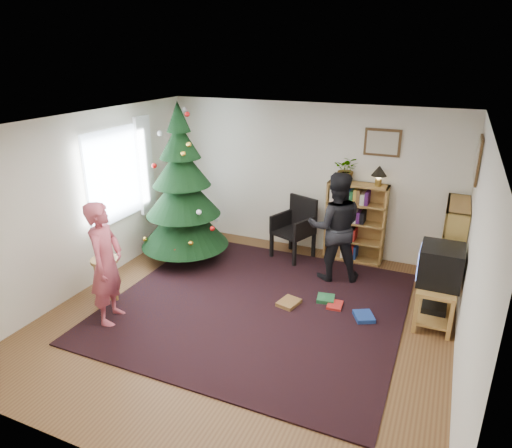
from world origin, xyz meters
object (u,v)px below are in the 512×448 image
at_px(picture_right, 479,160).
at_px(stool, 106,268).
at_px(bookshelf_right, 452,246).
at_px(potted_plant, 347,169).
at_px(picture_back, 382,142).
at_px(bookshelf_back, 355,221).
at_px(person_standing, 106,264).
at_px(person_by_chair, 335,227).
at_px(christmas_tree, 183,198).
at_px(tv_stand, 435,298).
at_px(table_lamp, 379,172).
at_px(crt_tv, 441,265).
at_px(armchair, 295,225).

xyz_separation_m(picture_right, stool, (-4.45, -2.11, -1.47)).
height_order(bookshelf_right, potted_plant, potted_plant).
bearing_deg(stool, picture_back, 42.20).
distance_m(bookshelf_back, potted_plant, 0.87).
bearing_deg(person_standing, potted_plant, -52.29).
distance_m(stool, person_by_chair, 3.31).
bearing_deg(picture_back, person_standing, -130.24).
xyz_separation_m(christmas_tree, tv_stand, (3.90, -0.32, -0.75)).
height_order(christmas_tree, stool, christmas_tree).
distance_m(picture_right, tv_stand, 1.86).
bearing_deg(bookshelf_right, christmas_tree, 99.90).
height_order(christmas_tree, potted_plant, christmas_tree).
xyz_separation_m(potted_plant, table_lamp, (0.50, 0.00, 0.00)).
bearing_deg(person_by_chair, crt_tv, 136.18).
distance_m(picture_right, potted_plant, 1.95).
height_order(picture_back, tv_stand, picture_back).
bearing_deg(picture_back, bookshelf_back, -154.75).
height_order(bookshelf_back, stool, bookshelf_back).
bearing_deg(person_standing, christmas_tree, -13.37).
distance_m(tv_stand, stool, 4.38).
relative_size(picture_right, stool, 0.96).
xyz_separation_m(christmas_tree, bookshelf_right, (4.02, 0.70, -0.41)).
xyz_separation_m(bookshelf_back, crt_tv, (1.35, -1.45, 0.13)).
xyz_separation_m(picture_right, bookshelf_back, (-1.61, 0.59, -1.29)).
relative_size(bookshelf_back, stool, 2.09).
height_order(armchair, person_by_chair, person_by_chair).
height_order(tv_stand, person_by_chair, person_by_chair).
relative_size(picture_back, person_standing, 0.34).
bearing_deg(bookshelf_back, tv_stand, -46.89).
relative_size(christmas_tree, person_by_chair, 1.55).
height_order(bookshelf_right, table_lamp, table_lamp).
xyz_separation_m(picture_back, christmas_tree, (-2.83, -1.27, -0.88)).
xyz_separation_m(picture_back, table_lamp, (0.01, -0.14, -0.43)).
distance_m(bookshelf_right, crt_tv, 1.03).
xyz_separation_m(tv_stand, armchair, (-2.30, 1.20, 0.23)).
relative_size(christmas_tree, bookshelf_right, 1.98).
relative_size(person_by_chair, potted_plant, 3.91).
xyz_separation_m(picture_back, bookshelf_back, (-0.29, -0.14, -1.29)).
xyz_separation_m(tv_stand, table_lamp, (-1.06, 1.45, 1.20)).
distance_m(crt_tv, stool, 4.38).
bearing_deg(armchair, crt_tv, -6.67).
relative_size(christmas_tree, armchair, 2.54).
relative_size(bookshelf_back, person_by_chair, 0.78).
height_order(tv_stand, stool, stool).
height_order(picture_right, stool, picture_right).
xyz_separation_m(picture_back, stool, (-3.12, -2.83, -1.47)).
bearing_deg(tv_stand, person_standing, -156.65).
bearing_deg(person_standing, bookshelf_right, -72.17).
height_order(picture_right, christmas_tree, christmas_tree).
bearing_deg(christmas_tree, picture_right, 7.45).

